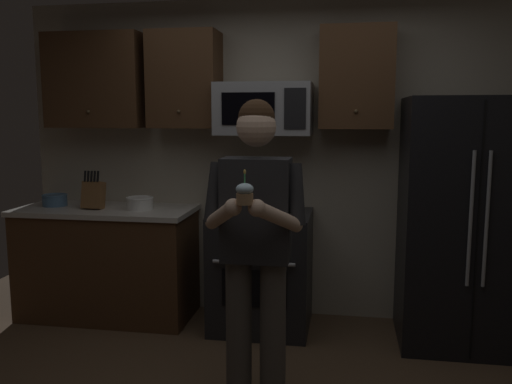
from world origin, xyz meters
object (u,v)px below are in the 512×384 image
object	(u,v)px
knife_block	(93,194)
cupcake	(244,193)
oven_range	(261,270)
refrigerator	(466,223)
microwave	(264,109)
person	(255,237)
bowl_small_colored	(55,200)
bowl_large_white	(140,203)

from	to	relation	value
knife_block	cupcake	bearing A→B (deg)	-43.32
oven_range	refrigerator	bearing A→B (deg)	-1.50
microwave	person	distance (m)	1.46
bowl_small_colored	cupcake	size ratio (longest dim) A/B	1.19
refrigerator	person	world-z (taller)	refrigerator
bowl_small_colored	bowl_large_white	bearing A→B (deg)	-3.83
refrigerator	bowl_small_colored	bearing A→B (deg)	178.56
bowl_small_colored	refrigerator	bearing A→B (deg)	-1.44
oven_range	bowl_large_white	world-z (taller)	bowl_large_white
oven_range	bowl_large_white	xyz separation A→B (m)	(-0.99, -0.01, 0.51)
microwave	knife_block	world-z (taller)	microwave
refrigerator	bowl_small_colored	distance (m)	3.26
bowl_large_white	cupcake	size ratio (longest dim) A/B	1.26
oven_range	microwave	size ratio (longest dim) A/B	1.26
microwave	refrigerator	xyz separation A→B (m)	(1.50, -0.16, -0.82)
bowl_large_white	cupcake	bearing A→B (deg)	-52.06
bowl_large_white	microwave	bearing A→B (deg)	7.39
oven_range	cupcake	xyz separation A→B (m)	(0.15, -1.47, 0.83)
oven_range	cupcake	size ratio (longest dim) A/B	5.36
knife_block	bowl_large_white	size ratio (longest dim) A/B	1.46
knife_block	refrigerator	bearing A→B (deg)	-0.19
bowl_large_white	bowl_small_colored	bearing A→B (deg)	176.17
refrigerator	knife_block	distance (m)	2.88
bowl_small_colored	microwave	bearing A→B (deg)	2.49
microwave	refrigerator	bearing A→B (deg)	-6.03
knife_block	microwave	bearing A→B (deg)	6.17
microwave	refrigerator	size ratio (longest dim) A/B	0.41
bowl_large_white	refrigerator	bearing A→B (deg)	-0.69
microwave	bowl_small_colored	bearing A→B (deg)	-177.51
person	cupcake	bearing A→B (deg)	-90.00
knife_block	bowl_small_colored	bearing A→B (deg)	169.36
knife_block	bowl_large_white	bearing A→B (deg)	3.03
refrigerator	bowl_large_white	xyz separation A→B (m)	(-2.49, 0.03, 0.07)
refrigerator	cupcake	size ratio (longest dim) A/B	10.35
oven_range	microwave	xyz separation A→B (m)	(0.00, 0.12, 1.26)
person	cupcake	size ratio (longest dim) A/B	10.13
bowl_small_colored	person	distance (m)	2.24
knife_block	bowl_small_colored	size ratio (longest dim) A/B	1.55
bowl_small_colored	cupcake	bearing A→B (deg)	-38.34
oven_range	knife_block	world-z (taller)	knife_block
microwave	person	world-z (taller)	microwave
refrigerator	bowl_large_white	size ratio (longest dim) A/B	8.24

